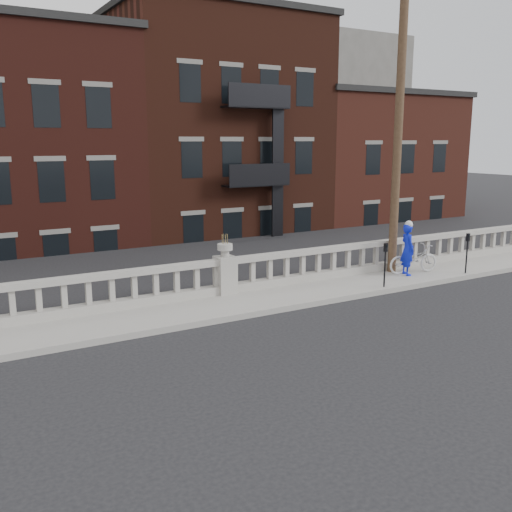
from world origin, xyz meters
The scene contains 10 objects.
ground centered at (0.00, 0.00, 0.00)m, with size 120.00×120.00×0.00m, color black.
sidewalk centered at (0.00, 3.00, 0.07)m, with size 32.00×2.20×0.15m, color #9A968F.
balustrade centered at (0.00, 3.95, 0.64)m, with size 28.00×0.34×1.03m.
planter_pedestal centered at (0.00, 3.95, 0.83)m, with size 0.55×0.55×1.76m.
lower_level centered at (0.56, 23.04, 2.63)m, with size 80.00×44.00×20.80m.
utility_pole centered at (6.20, 3.60, 5.24)m, with size 1.60×0.28×10.00m.
parking_meter_c centered at (4.53, 2.15, 1.00)m, with size 0.10×0.09×1.36m.
parking_meter_d centered at (8.18, 2.15, 1.00)m, with size 0.10×0.09×1.36m.
bicycle centered at (6.68, 3.09, 0.63)m, with size 0.64×1.83×0.96m, color silver.
cyclist centered at (6.28, 2.98, 1.01)m, with size 0.62×0.41×1.71m, color #0D1CCF.
Camera 1 is at (-7.35, -10.49, 4.56)m, focal length 40.00 mm.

